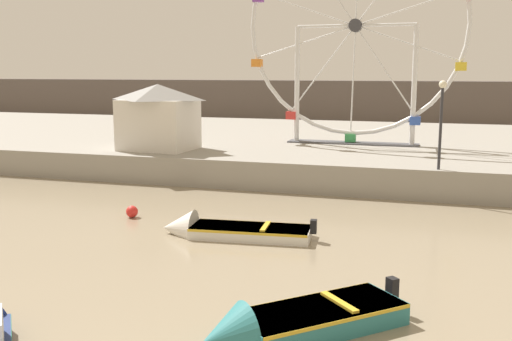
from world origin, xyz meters
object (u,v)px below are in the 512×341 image
(motorboat_teal_painted, at_px, (286,325))
(mooring_buoy_orange, at_px, (132,212))
(ferris_wheel_white_frame, at_px, (355,30))
(promenade_lamp_near, at_px, (441,111))
(motorboat_white_red_stripe, at_px, (220,230))
(carnival_booth_white_ticket, at_px, (158,116))

(motorboat_teal_painted, xyz_separation_m, mooring_buoy_orange, (-7.91, 7.93, -0.04))
(ferris_wheel_white_frame, height_order, mooring_buoy_orange, ferris_wheel_white_frame)
(motorboat_teal_painted, distance_m, ferris_wheel_white_frame, 23.06)
(promenade_lamp_near, bearing_deg, mooring_buoy_orange, -149.76)
(ferris_wheel_white_frame, relative_size, promenade_lamp_near, 3.39)
(motorboat_teal_painted, bearing_deg, promenade_lamp_near, -145.68)
(motorboat_white_red_stripe, bearing_deg, ferris_wheel_white_frame, -103.95)
(motorboat_teal_painted, height_order, mooring_buoy_orange, motorboat_teal_painted)
(motorboat_white_red_stripe, bearing_deg, carnival_booth_white_ticket, -60.38)
(motorboat_teal_painted, height_order, motorboat_white_red_stripe, motorboat_teal_painted)
(carnival_booth_white_ticket, distance_m, mooring_buoy_orange, 9.51)
(motorboat_teal_painted, height_order, ferris_wheel_white_frame, ferris_wheel_white_frame)
(ferris_wheel_white_frame, height_order, promenade_lamp_near, ferris_wheel_white_frame)
(carnival_booth_white_ticket, relative_size, promenade_lamp_near, 1.11)
(motorboat_teal_painted, bearing_deg, ferris_wheel_white_frame, -129.66)
(motorboat_white_red_stripe, bearing_deg, motorboat_teal_painted, 114.84)
(motorboat_white_red_stripe, xyz_separation_m, mooring_buoy_orange, (-4.00, 1.38, 0.01))
(carnival_booth_white_ticket, height_order, promenade_lamp_near, promenade_lamp_near)
(motorboat_white_red_stripe, xyz_separation_m, promenade_lamp_near, (6.77, 7.66, 3.53))
(mooring_buoy_orange, bearing_deg, motorboat_teal_painted, -45.09)
(promenade_lamp_near, bearing_deg, carnival_booth_white_ticket, 170.75)
(mooring_buoy_orange, bearing_deg, ferris_wheel_white_frame, 66.14)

